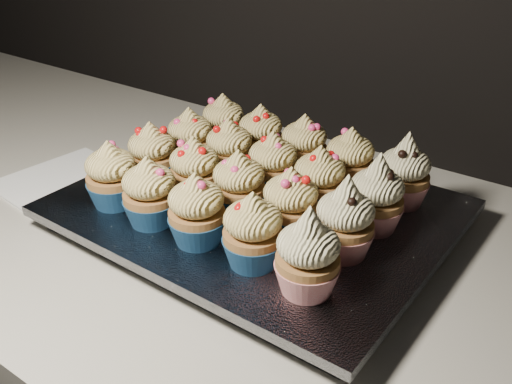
# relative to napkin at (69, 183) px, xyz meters

# --- Properties ---
(worktop) EXTENTS (2.44, 0.64, 0.04)m
(worktop) POSITION_rel_napkin_xyz_m (0.32, 0.06, -0.02)
(worktop) COLOR beige
(worktop) RESTS_ON cabinet
(napkin) EXTENTS (0.19, 0.19, 0.00)m
(napkin) POSITION_rel_napkin_xyz_m (0.00, 0.00, 0.00)
(napkin) COLOR white
(napkin) RESTS_ON worktop
(baking_tray) EXTENTS (0.42, 0.32, 0.02)m
(baking_tray) POSITION_rel_napkin_xyz_m (0.29, 0.06, 0.01)
(baking_tray) COLOR black
(baking_tray) RESTS_ON worktop
(foil_lining) EXTENTS (0.46, 0.36, 0.01)m
(foil_lining) POSITION_rel_napkin_xyz_m (0.29, 0.06, 0.03)
(foil_lining) COLOR silver
(foil_lining) RESTS_ON baking_tray
(cupcake_0) EXTENTS (0.06, 0.06, 0.08)m
(cupcake_0) POSITION_rel_napkin_xyz_m (0.15, -0.04, 0.07)
(cupcake_0) COLOR navy
(cupcake_0) RESTS_ON foil_lining
(cupcake_1) EXTENTS (0.06, 0.06, 0.08)m
(cupcake_1) POSITION_rel_napkin_xyz_m (0.21, -0.04, 0.07)
(cupcake_1) COLOR navy
(cupcake_1) RESTS_ON foil_lining
(cupcake_2) EXTENTS (0.06, 0.06, 0.08)m
(cupcake_2) POSITION_rel_napkin_xyz_m (0.28, -0.04, 0.07)
(cupcake_2) COLOR navy
(cupcake_2) RESTS_ON foil_lining
(cupcake_3) EXTENTS (0.06, 0.06, 0.08)m
(cupcake_3) POSITION_rel_napkin_xyz_m (0.36, -0.04, 0.07)
(cupcake_3) COLOR navy
(cupcake_3) RESTS_ON foil_lining
(cupcake_4) EXTENTS (0.06, 0.06, 0.10)m
(cupcake_4) POSITION_rel_napkin_xyz_m (0.42, -0.05, 0.07)
(cupcake_4) COLOR red
(cupcake_4) RESTS_ON foil_lining
(cupcake_5) EXTENTS (0.06, 0.06, 0.08)m
(cupcake_5) POSITION_rel_napkin_xyz_m (0.14, 0.03, 0.07)
(cupcake_5) COLOR navy
(cupcake_5) RESTS_ON foil_lining
(cupcake_6) EXTENTS (0.06, 0.06, 0.08)m
(cupcake_6) POSITION_rel_napkin_xyz_m (0.22, 0.03, 0.07)
(cupcake_6) COLOR navy
(cupcake_6) RESTS_ON foil_lining
(cupcake_7) EXTENTS (0.06, 0.06, 0.08)m
(cupcake_7) POSITION_rel_napkin_xyz_m (0.29, 0.03, 0.07)
(cupcake_7) COLOR navy
(cupcake_7) RESTS_ON foil_lining
(cupcake_8) EXTENTS (0.06, 0.06, 0.08)m
(cupcake_8) POSITION_rel_napkin_xyz_m (0.36, 0.03, 0.07)
(cupcake_8) COLOR navy
(cupcake_8) RESTS_ON foil_lining
(cupcake_9) EXTENTS (0.06, 0.06, 0.10)m
(cupcake_9) POSITION_rel_napkin_xyz_m (0.42, 0.03, 0.07)
(cupcake_9) COLOR red
(cupcake_9) RESTS_ON foil_lining
(cupcake_10) EXTENTS (0.06, 0.06, 0.08)m
(cupcake_10) POSITION_rel_napkin_xyz_m (0.15, 0.10, 0.07)
(cupcake_10) COLOR navy
(cupcake_10) RESTS_ON foil_lining
(cupcake_11) EXTENTS (0.06, 0.06, 0.08)m
(cupcake_11) POSITION_rel_napkin_xyz_m (0.22, 0.10, 0.07)
(cupcake_11) COLOR navy
(cupcake_11) RESTS_ON foil_lining
(cupcake_12) EXTENTS (0.06, 0.06, 0.08)m
(cupcake_12) POSITION_rel_napkin_xyz_m (0.29, 0.10, 0.07)
(cupcake_12) COLOR navy
(cupcake_12) RESTS_ON foil_lining
(cupcake_13) EXTENTS (0.06, 0.06, 0.08)m
(cupcake_13) POSITION_rel_napkin_xyz_m (0.35, 0.10, 0.07)
(cupcake_13) COLOR navy
(cupcake_13) RESTS_ON foil_lining
(cupcake_14) EXTENTS (0.06, 0.06, 0.10)m
(cupcake_14) POSITION_rel_napkin_xyz_m (0.43, 0.10, 0.07)
(cupcake_14) COLOR red
(cupcake_14) RESTS_ON foil_lining
(cupcake_15) EXTENTS (0.06, 0.06, 0.08)m
(cupcake_15) POSITION_rel_napkin_xyz_m (0.15, 0.17, 0.07)
(cupcake_15) COLOR navy
(cupcake_15) RESTS_ON foil_lining
(cupcake_16) EXTENTS (0.06, 0.06, 0.08)m
(cupcake_16) POSITION_rel_napkin_xyz_m (0.22, 0.17, 0.07)
(cupcake_16) COLOR navy
(cupcake_16) RESTS_ON foil_lining
(cupcake_17) EXTENTS (0.06, 0.06, 0.08)m
(cupcake_17) POSITION_rel_napkin_xyz_m (0.29, 0.17, 0.07)
(cupcake_17) COLOR navy
(cupcake_17) RESTS_ON foil_lining
(cupcake_18) EXTENTS (0.06, 0.06, 0.08)m
(cupcake_18) POSITION_rel_napkin_xyz_m (0.36, 0.17, 0.07)
(cupcake_18) COLOR navy
(cupcake_18) RESTS_ON foil_lining
(cupcake_19) EXTENTS (0.06, 0.06, 0.10)m
(cupcake_19) POSITION_rel_napkin_xyz_m (0.43, 0.17, 0.07)
(cupcake_19) COLOR red
(cupcake_19) RESTS_ON foil_lining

